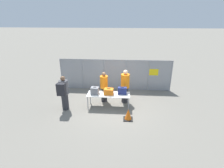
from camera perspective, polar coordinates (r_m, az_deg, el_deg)
ground_plane at (r=9.29m, az=0.13°, el=-7.03°), size 120.00×120.00×0.00m
fence_section at (r=10.92m, az=1.11°, el=3.25°), size 6.95×0.07×1.94m
inspection_table at (r=8.85m, az=-1.13°, el=-3.59°), size 2.15×0.76×0.74m
suitcase_grey at (r=8.81m, az=-5.62°, el=-2.17°), size 0.41×0.34×0.38m
suitcase_orange at (r=8.75m, az=-1.07°, el=-2.47°), size 0.47×0.37×0.32m
suitcase_navy at (r=8.78m, az=3.36°, el=-2.20°), size 0.45×0.22×0.38m
traveler_hooded at (r=8.81m, az=-15.51°, el=-2.52°), size 0.44×0.68×1.76m
security_worker_near at (r=9.40m, az=-2.62°, el=-0.84°), size 0.42×0.42×1.68m
security_worker_far at (r=9.29m, az=4.29°, el=-0.63°), size 0.45×0.45×1.83m
utility_trailer at (r=13.19m, az=5.10°, el=3.65°), size 4.19×2.07×0.70m
traffic_cone at (r=8.07m, az=5.31°, el=-9.93°), size 0.43×0.43×0.53m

